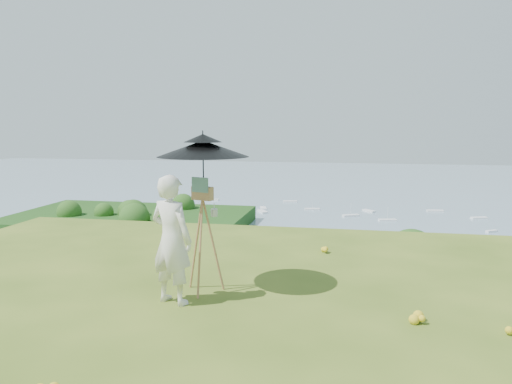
# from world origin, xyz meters

# --- Properties ---
(ground) EXTENTS (14.00, 14.00, 0.00)m
(ground) POSITION_xyz_m (0.00, 0.00, 0.00)
(ground) COLOR #45601B
(ground) RESTS_ON ground
(shoreline_tier) EXTENTS (170.00, 28.00, 8.00)m
(shoreline_tier) POSITION_xyz_m (0.00, 75.00, -36.00)
(shoreline_tier) COLOR #716A5A
(shoreline_tier) RESTS_ON bay_water
(bay_water) EXTENTS (700.00, 700.00, 0.00)m
(bay_water) POSITION_xyz_m (0.00, 240.00, -34.00)
(bay_water) COLOR #708AA0
(bay_water) RESTS_ON ground
(peninsula) EXTENTS (90.00, 60.00, 12.00)m
(peninsula) POSITION_xyz_m (-75.00, 155.00, -29.00)
(peninsula) COLOR #16370F
(peninsula) RESTS_ON bay_water
(slope_trees) EXTENTS (110.00, 50.00, 6.00)m
(slope_trees) POSITION_xyz_m (0.00, 35.00, -15.00)
(slope_trees) COLOR #274D17
(slope_trees) RESTS_ON forest_slope
(harbor_town) EXTENTS (110.00, 22.00, 5.00)m
(harbor_town) POSITION_xyz_m (0.00, 75.00, -29.50)
(harbor_town) COLOR silver
(harbor_town) RESTS_ON shoreline_tier
(moored_boats) EXTENTS (140.00, 140.00, 0.70)m
(moored_boats) POSITION_xyz_m (-12.50, 161.00, -33.65)
(moored_boats) COLOR white
(moored_boats) RESTS_ON bay_water
(wildflowers) EXTENTS (10.00, 10.50, 0.12)m
(wildflowers) POSITION_xyz_m (0.00, 0.25, 0.06)
(wildflowers) COLOR gold
(wildflowers) RESTS_ON ground
(painter) EXTENTS (0.78, 0.64, 1.84)m
(painter) POSITION_xyz_m (-1.11, 1.49, 0.92)
(painter) COLOR silver
(painter) RESTS_ON ground
(field_easel) EXTENTS (0.84, 0.84, 1.75)m
(field_easel) POSITION_xyz_m (-0.81, 2.02, 0.88)
(field_easel) COLOR #97653F
(field_easel) RESTS_ON ground
(sun_umbrella) EXTENTS (1.65, 1.65, 0.99)m
(sun_umbrella) POSITION_xyz_m (-0.81, 2.05, 1.94)
(sun_umbrella) COLOR black
(sun_umbrella) RESTS_ON field_easel
(painter_cap) EXTENTS (0.22, 0.25, 0.10)m
(painter_cap) POSITION_xyz_m (-1.11, 1.49, 1.79)
(painter_cap) COLOR #E57E81
(painter_cap) RESTS_ON painter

